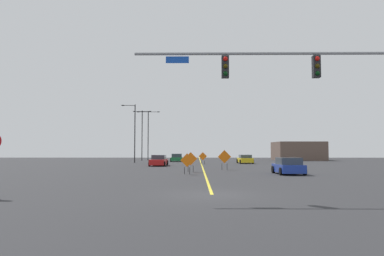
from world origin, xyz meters
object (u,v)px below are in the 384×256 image
car_blue_near (288,166)px  car_red_mid (159,161)px  street_lamp_far_left (134,131)px  construction_sign_left_lane (187,161)px  traffic_signal_assembly (316,80)px  street_lamp_near_right (148,131)px  construction_sign_median_near (203,157)px  construction_sign_median_far (224,157)px  street_lamp_far_right (142,131)px  car_yellow_far (245,159)px  construction_sign_right_lane (191,160)px  car_green_approaching (177,158)px

car_blue_near → car_red_mid: size_ratio=0.90×
car_blue_near → street_lamp_far_left: bearing=124.1°
construction_sign_left_lane → car_red_mid: 16.51m
traffic_signal_assembly → street_lamp_near_right: 54.67m
construction_sign_median_near → car_red_mid: (-5.78, -4.72, -0.44)m
construction_sign_median_far → car_red_mid: (-7.79, 8.93, -0.63)m
street_lamp_far_right → construction_sign_median_near: size_ratio=5.45×
construction_sign_left_lane → car_yellow_far: (8.17, 24.32, -0.49)m
construction_sign_median_near → car_yellow_far: construction_sign_median_near is taller
construction_sign_right_lane → traffic_signal_assembly: bearing=-70.2°
car_green_approaching → construction_sign_right_lane: bearing=-84.4°
construction_sign_median_far → car_blue_near: 8.40m
street_lamp_near_right → car_green_approaching: size_ratio=2.43×
construction_sign_right_lane → car_green_approaching: bearing=95.6°
street_lamp_near_right → car_red_mid: (4.40, -22.69, -4.96)m
traffic_signal_assembly → construction_sign_median_far: 21.55m
construction_sign_right_lane → car_blue_near: bearing=-19.9°
car_blue_near → car_red_mid: car_blue_near is taller
construction_sign_median_near → car_green_approaching: (-4.34, 12.18, -0.44)m
construction_sign_left_lane → car_blue_near: 8.66m
traffic_signal_assembly → street_lamp_far_left: size_ratio=1.41×
car_green_approaching → construction_sign_median_near: bearing=-70.4°
street_lamp_far_right → car_red_mid: street_lamp_far_right is taller
car_yellow_far → construction_sign_right_lane: bearing=-110.7°
construction_sign_right_lane → street_lamp_near_right: bearing=103.9°
car_red_mid → traffic_signal_assembly: bearing=-70.6°
street_lamp_near_right → traffic_signal_assembly: bearing=-74.2°
street_lamp_far_left → construction_sign_median_near: street_lamp_far_left is taller
car_green_approaching → car_red_mid: size_ratio=0.86×
car_blue_near → construction_sign_median_near: bearing=108.8°
car_blue_near → car_green_approaching: car_blue_near is taller
construction_sign_left_lane → car_red_mid: construction_sign_left_lane is taller
construction_sign_left_lane → car_blue_near: bearing=1.8°
street_lamp_far_right → construction_sign_median_near: 20.97m
car_green_approaching → car_blue_near: bearing=-70.9°
street_lamp_far_right → construction_sign_median_far: size_ratio=4.65×
construction_sign_median_near → car_blue_near: size_ratio=0.42×
construction_sign_median_far → construction_sign_right_lane: size_ratio=1.10×
street_lamp_far_right → construction_sign_right_lane: (9.77, -34.53, -4.37)m
car_red_mid → street_lamp_far_right: bearing=104.0°
street_lamp_near_right → street_lamp_far_right: street_lamp_far_right is taller
street_lamp_near_right → car_green_approaching: street_lamp_near_right is taller
car_blue_near → construction_sign_right_lane: bearing=160.1°
traffic_signal_assembly → construction_sign_median_far: bearing=97.4°
street_lamp_far_left → construction_sign_right_lane: (9.38, -23.21, -3.95)m
traffic_signal_assembly → construction_sign_median_near: bearing=97.8°
construction_sign_median_near → street_lamp_far_left: bearing=151.8°
construction_sign_median_far → construction_sign_left_lane: construction_sign_median_far is taller
street_lamp_far_right → street_lamp_near_right: bearing=38.6°
traffic_signal_assembly → construction_sign_right_lane: 18.79m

